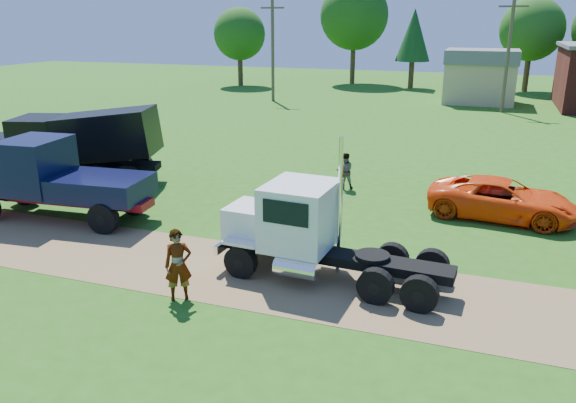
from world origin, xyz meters
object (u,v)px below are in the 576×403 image
(white_semi_tractor, at_px, (302,229))
(navy_truck, at_px, (52,178))
(orange_pickup, at_px, (502,199))
(spectator_a, at_px, (178,265))
(black_dump_truck, at_px, (77,142))

(white_semi_tractor, height_order, navy_truck, white_semi_tractor)
(white_semi_tractor, relative_size, orange_pickup, 1.27)
(spectator_a, bearing_deg, black_dump_truck, 106.32)
(orange_pickup, relative_size, spectator_a, 2.71)
(navy_truck, height_order, spectator_a, navy_truck)
(black_dump_truck, height_order, orange_pickup, black_dump_truck)
(spectator_a, bearing_deg, navy_truck, 117.90)
(white_semi_tractor, xyz_separation_m, orange_pickup, (5.67, 7.25, -0.66))
(black_dump_truck, distance_m, orange_pickup, 18.55)
(black_dump_truck, relative_size, navy_truck, 1.16)
(spectator_a, bearing_deg, white_semi_tractor, 11.67)
(white_semi_tractor, height_order, spectator_a, white_semi_tractor)
(black_dump_truck, distance_m, spectator_a, 13.34)
(white_semi_tractor, relative_size, navy_truck, 0.97)
(black_dump_truck, relative_size, orange_pickup, 1.52)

